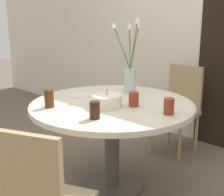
# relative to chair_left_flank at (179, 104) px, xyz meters

# --- Properties ---
(ground_plane) EXTENTS (16.00, 16.00, 0.00)m
(ground_plane) POSITION_rel_chair_left_flank_xyz_m (0.01, -1.04, -0.50)
(ground_plane) COLOR #6B5B4C
(wall_back) EXTENTS (8.00, 0.05, 2.60)m
(wall_back) POSITION_rel_chair_left_flank_xyz_m (0.01, 0.39, 0.80)
(wall_back) COLOR beige
(wall_back) RESTS_ON ground_plane
(dining_table) EXTENTS (1.28, 1.28, 0.73)m
(dining_table) POSITION_rel_chair_left_flank_xyz_m (0.01, -1.04, 0.10)
(dining_table) COLOR beige
(dining_table) RESTS_ON ground_plane
(chair_left_flank) EXTENTS (0.40, 0.40, 0.90)m
(chair_left_flank) POSITION_rel_chair_left_flank_xyz_m (0.00, 0.00, 0.00)
(chair_left_flank) COLOR #9E896B
(chair_left_flank) RESTS_ON ground_plane
(birthday_cake) EXTENTS (0.22, 0.22, 0.14)m
(birthday_cake) POSITION_rel_chair_left_flank_xyz_m (0.05, -1.15, 0.27)
(birthday_cake) COLOR white
(birthday_cake) RESTS_ON dining_table
(flower_vase) EXTENTS (0.20, 0.26, 0.66)m
(flower_vase) POSITION_rel_chair_left_flank_xyz_m (-0.11, -0.68, 0.42)
(flower_vase) COLOR #B2C6C1
(flower_vase) RESTS_ON dining_table
(side_plate) EXTENTS (0.18, 0.18, 0.01)m
(side_plate) POSITION_rel_chair_left_flank_xyz_m (-0.35, -1.06, 0.23)
(side_plate) COLOR white
(side_plate) RESTS_ON dining_table
(drink_glass_0) EXTENTS (0.07, 0.07, 0.11)m
(drink_glass_0) POSITION_rel_chair_left_flank_xyz_m (0.49, -0.99, 0.29)
(drink_glass_0) COLOR maroon
(drink_glass_0) RESTS_ON dining_table
(drink_glass_1) EXTENTS (0.07, 0.07, 0.13)m
(drink_glass_1) POSITION_rel_chair_left_flank_xyz_m (-0.26, -1.44, 0.30)
(drink_glass_1) COLOR #51280F
(drink_glass_1) RESTS_ON dining_table
(drink_glass_2) EXTENTS (0.08, 0.08, 0.11)m
(drink_glass_2) POSITION_rel_chair_left_flank_xyz_m (0.19, -1.00, 0.28)
(drink_glass_2) COLOR maroon
(drink_glass_2) RESTS_ON dining_table
(drink_glass_3) EXTENTS (0.07, 0.07, 0.12)m
(drink_glass_3) POSITION_rel_chair_left_flank_xyz_m (0.18, -1.40, 0.29)
(drink_glass_3) COLOR #33190C
(drink_glass_3) RESTS_ON dining_table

